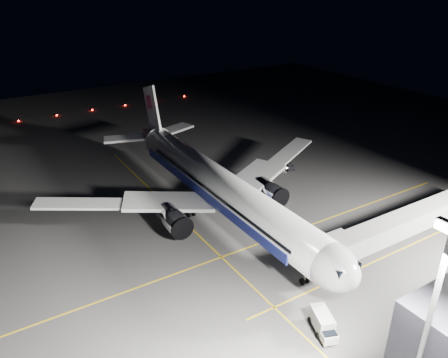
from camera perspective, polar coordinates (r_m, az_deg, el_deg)
ground at (r=71.88m, az=-0.42°, el=-4.80°), size 200.00×200.00×0.00m
guide_line_main at (r=64.81m, az=4.24°, el=-8.53°), size 0.25×80.00×0.01m
guide_line_cross at (r=69.38m, az=-4.67°, el=-6.08°), size 70.00×0.25×0.01m
guide_line_side at (r=63.67m, az=18.21°, el=-10.60°), size 0.25×40.00×0.01m
airliner at (r=70.28m, az=-0.89°, el=-0.78°), size 61.48×54.22×16.64m
jet_bridge at (r=67.04m, az=23.29°, el=-4.94°), size 3.60×34.40×6.30m
floodlight_mast_south at (r=37.67m, az=25.24°, el=-16.28°), size 2.40×0.67×20.70m
taxiway_lights at (r=134.19m, az=-16.83°, el=8.62°), size 0.44×60.44×0.44m
service_truck at (r=51.48m, az=12.84°, el=-17.90°), size 4.79×3.25×2.29m
baggage_tug at (r=89.22m, az=8.47°, el=1.61°), size 2.36×2.05×1.49m
safety_cone_a at (r=71.99m, az=3.27°, el=-4.56°), size 0.35×0.35×0.52m
safety_cone_b at (r=77.76m, az=6.90°, el=-2.26°), size 0.45×0.45×0.67m
safety_cone_c at (r=73.42m, az=2.36°, el=-3.83°), size 0.45×0.45×0.68m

